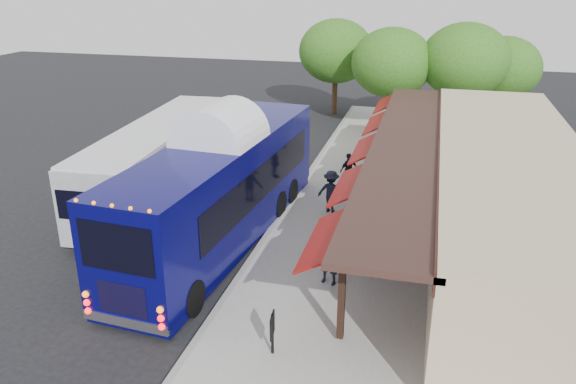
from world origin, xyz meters
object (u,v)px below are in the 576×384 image
Objects in this scene: ped_b at (375,172)px; ped_d at (331,191)px; sign_board at (272,327)px; city_bus at (161,158)px; ped_a at (330,256)px; coach_bus at (222,184)px; ped_c at (349,170)px.

ped_b is 3.51m from ped_d.
ped_b reaches higher than sign_board.
city_bus is at bearing 122.70° from sign_board.
ped_b is at bearing 78.26° from sign_board.
ped_a is 1.65× the size of sign_board.
coach_bus is 1.06× the size of city_bus.
sign_board is at bearing 99.54° from ped_d.
ped_a is 8.74m from ped_c.
ped_b is at bearing 99.63° from ped_a.
sign_board is at bearing -54.72° from city_bus.
city_bus is 10.35m from ped_a.
sign_board is (7.78, -9.62, -0.86)m from city_bus.
coach_bus is 7.42m from ped_c.
sign_board is (-0.03, -12.53, 0.00)m from ped_c.
ped_a is at bearing 72.39° from sign_board.
ped_a is 8.83m from ped_b.
ped_d is at bearing 42.88° from ped_c.
coach_bus is 11.18× the size of sign_board.
city_bus reaches higher than ped_a.
city_bus is 7.84× the size of ped_c.
city_bus is 7.60m from ped_d.
ped_b is at bearing 14.87° from city_bus.
ped_a is (4.41, -2.39, -1.09)m from coach_bus.
ped_b is 12.70m from sign_board.
coach_bus reaches higher than sign_board.
ped_d is (-0.99, 5.61, -0.08)m from ped_a.
ped_a is (8.55, -5.80, -0.69)m from city_bus.
coach_bus reaches higher than ped_c.
coach_bus is 4.84m from ped_d.
city_bus is 9.53m from ped_b.
city_bus is at bearing 6.76° from ped_d.
sign_board is at bearing 47.39° from ped_c.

